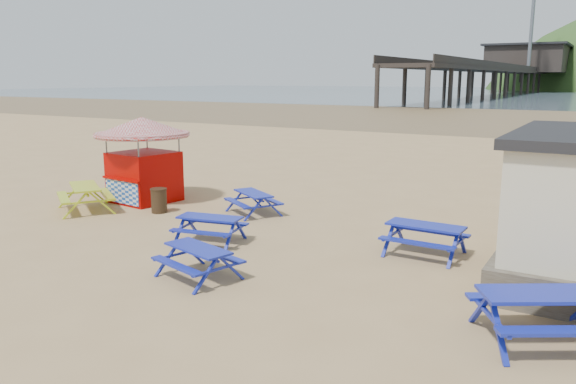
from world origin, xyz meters
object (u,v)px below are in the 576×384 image
Objects in this scene: ice_cream_kiosk at (143,149)px; picnic_table_blue_b at (253,203)px; picnic_table_yellow at (86,198)px; litter_bin at (159,200)px.

picnic_table_blue_b is at bearing 11.43° from ice_cream_kiosk.
picnic_table_yellow is (-4.92, -2.39, 0.07)m from picnic_table_blue_b.
picnic_table_blue_b is 4.59m from ice_cream_kiosk.
ice_cream_kiosk reaches higher than picnic_table_blue_b.
picnic_table_blue_b is 0.83× the size of picnic_table_yellow.
picnic_table_yellow is at bearing -99.18° from ice_cream_kiosk.
ice_cream_kiosk is 2.40m from litter_bin.
ice_cream_kiosk is (0.60, 2.06, 1.43)m from picnic_table_yellow.
litter_bin is at bearing 58.75° from picnic_table_yellow.
picnic_table_blue_b is at bearing 26.72° from litter_bin.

